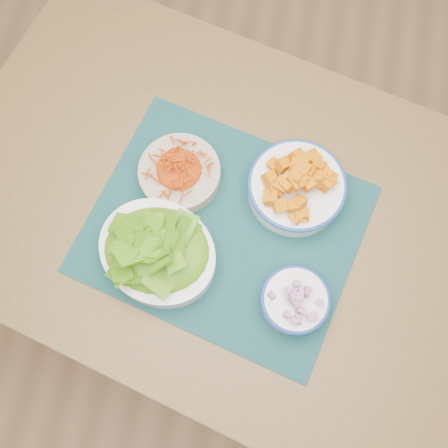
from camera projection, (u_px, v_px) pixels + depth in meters
name	position (u px, v px, depth m)	size (l,w,h in m)	color
ground	(208.00, 308.00, 1.76)	(4.00, 4.00, 0.00)	#A2764E
table	(223.00, 219.00, 1.17)	(1.42, 1.11, 0.75)	brown
placemat	(224.00, 228.00, 1.06)	(0.55, 0.45, 0.00)	#0B2A2C
carrot_bowl	(179.00, 171.00, 1.07)	(0.19, 0.19, 0.07)	#BFAA8E
squash_bowl	(297.00, 184.00, 1.04)	(0.27, 0.27, 0.10)	white
lettuce_bowl	(157.00, 250.00, 1.00)	(0.31, 0.29, 0.11)	white
onion_bowl	(295.00, 300.00, 0.98)	(0.14, 0.14, 0.07)	white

